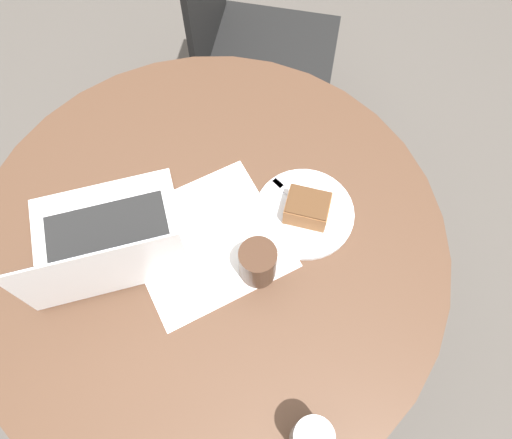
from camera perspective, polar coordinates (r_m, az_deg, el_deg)
The scene contains 10 objects.
ground_plane at distance 1.75m, azimuth -3.51°, elevation -11.57°, with size 12.00×12.00×0.00m, color #4C4742.
dining_table at distance 1.23m, azimuth -4.91°, elevation -5.65°, with size 1.03×1.03×0.72m.
chair at distance 1.74m, azimuth -0.75°, elevation 19.20°, with size 0.46×0.46×0.89m.
paper_document at distance 1.07m, azimuth -5.48°, elevation -2.58°, with size 0.41×0.41×0.00m.
plate at distance 1.09m, azimuth 5.54°, elevation 0.74°, with size 0.22×0.22×0.01m.
cake_slice at distance 1.06m, azimuth 5.88°, elevation 1.32°, with size 0.10×0.08×0.06m.
fork at distance 1.09m, azimuth 4.46°, elevation 2.38°, with size 0.14×0.13×0.00m.
coffee_glass at distance 0.99m, azimuth 0.21°, elevation -5.00°, with size 0.08×0.08×0.10m.
water_glass at distance 0.93m, azimuth 6.31°, elevation -23.59°, with size 0.07×0.07×0.11m.
laptop at distance 1.07m, azimuth -16.66°, elevation -2.57°, with size 0.38×0.35×0.21m.
Camera 1 is at (-0.14, 0.40, 1.70)m, focal length 35.00 mm.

